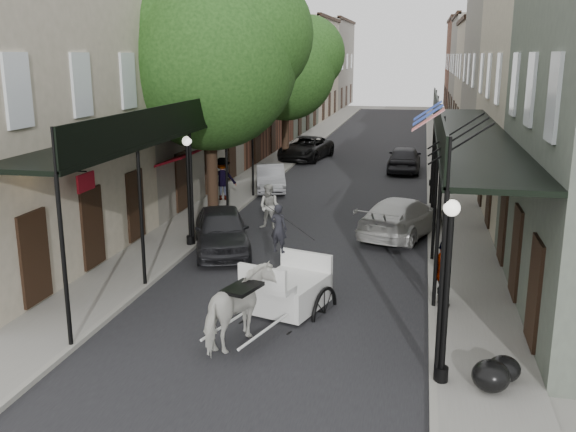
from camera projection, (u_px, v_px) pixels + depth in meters
The scene contains 24 objects.
ground at pixel (265, 328), 15.53m from camera, with size 140.00×140.00×0.00m, color gray.
road at pixel (353, 178), 34.51m from camera, with size 8.00×90.00×0.01m, color black.
sidewalk_left at pixel (263, 173), 35.49m from camera, with size 2.20×90.00×0.12m, color gray.
sidewalk_right at pixel (449, 180), 33.51m from camera, with size 2.20×90.00×0.12m, color gray.
building_row_left at pixel (247, 72), 44.42m from camera, with size 5.00×80.00×10.50m, color #BFB299.
building_row_right at pixel (506, 74), 41.02m from camera, with size 5.00×80.00×10.50m, color gray.
gallery_left at pixel (178, 126), 22.11m from camera, with size 2.20×18.05×4.88m.
gallery_right at pixel (464, 132), 20.22m from camera, with size 2.20×18.05×4.88m.
tree_near at pixel (220, 53), 24.44m from camera, with size 7.31×6.80×9.63m.
tree_far at pixel (292, 65), 37.89m from camera, with size 6.45×6.00×8.61m.
lamppost_right_near at pixel (447, 290), 12.32m from camera, with size 0.32×0.32×3.71m.
lamppost_left at pixel (189, 189), 21.54m from camera, with size 0.32×0.32×3.71m.
lamppost_right_far at pixel (434, 147), 31.30m from camera, with size 0.32×0.32×3.71m.
horse at pixel (240, 309), 14.43m from camera, with size 0.96×2.10×1.78m, color beige.
carriage at pixel (297, 263), 16.72m from camera, with size 2.30×2.93×2.97m.
pedestrian_walking at pixel (270, 207), 24.15m from camera, with size 0.84×0.65×1.73m, color #A4A39B.
pedestrian_sidewalk_left at pixel (223, 179), 28.54m from camera, with size 1.22×0.70×1.90m, color gray.
pedestrian_sidewalk_right at pixel (443, 273), 16.45m from camera, with size 1.02×0.42×1.74m, color gray.
car_left_near at pixel (222, 230), 21.42m from camera, with size 1.76×4.36×1.49m, color black.
car_left_mid at pixel (270, 178), 31.07m from camera, with size 1.33×3.81×1.25m, color gray.
car_left_far at pixel (306, 148), 40.26m from camera, with size 2.37×5.15×1.43m, color black.
car_right_near at pixel (402, 217), 23.32m from camera, with size 1.98×4.86×1.41m, color silver.
car_right_far at pixel (404, 159), 36.06m from camera, with size 1.77×4.41×1.50m, color black.
trash_bags at pixel (496, 373), 12.49m from camera, with size 0.99×1.14×0.62m.
Camera 1 is at (3.48, -13.98, 6.44)m, focal length 40.00 mm.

